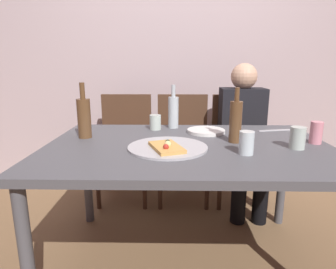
% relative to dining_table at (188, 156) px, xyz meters
% --- Properties ---
extents(ground_plane, '(8.00, 8.00, 0.00)m').
position_rel_dining_table_xyz_m(ground_plane, '(0.00, 0.00, -0.66)').
color(ground_plane, brown).
extents(back_wall, '(6.00, 0.10, 2.60)m').
position_rel_dining_table_xyz_m(back_wall, '(0.00, 1.37, 0.64)').
color(back_wall, '#B29EA3').
rests_on(back_wall, ground_plane).
extents(dining_table, '(1.55, 1.02, 0.73)m').
position_rel_dining_table_xyz_m(dining_table, '(0.00, 0.00, 0.00)').
color(dining_table, '#4C4C51').
rests_on(dining_table, ground_plane).
extents(pizza_tray, '(0.42, 0.42, 0.01)m').
position_rel_dining_table_xyz_m(pizza_tray, '(-0.11, -0.08, 0.08)').
color(pizza_tray, '#ADADB2').
rests_on(pizza_tray, dining_table).
extents(pizza_slice_last, '(0.20, 0.25, 0.05)m').
position_rel_dining_table_xyz_m(pizza_slice_last, '(-0.11, -0.14, 0.09)').
color(pizza_slice_last, tan).
rests_on(pizza_slice_last, pizza_tray).
extents(wine_bottle, '(0.07, 0.07, 0.30)m').
position_rel_dining_table_xyz_m(wine_bottle, '(0.26, 0.05, 0.19)').
color(wine_bottle, brown).
rests_on(wine_bottle, dining_table).
extents(beer_bottle, '(0.08, 0.08, 0.32)m').
position_rel_dining_table_xyz_m(beer_bottle, '(-0.61, 0.14, 0.19)').
color(beer_bottle, brown).
rests_on(beer_bottle, dining_table).
extents(water_bottle, '(0.07, 0.07, 0.29)m').
position_rel_dining_table_xyz_m(water_bottle, '(-0.08, 0.42, 0.18)').
color(water_bottle, '#B2BCC1').
rests_on(water_bottle, dining_table).
extents(tumbler_near, '(0.08, 0.08, 0.11)m').
position_rel_dining_table_xyz_m(tumbler_near, '(0.56, -0.07, 0.13)').
color(tumbler_near, '#B7C6BC').
rests_on(tumbler_near, dining_table).
extents(tumbler_far, '(0.08, 0.08, 0.10)m').
position_rel_dining_table_xyz_m(tumbler_far, '(-0.20, 0.36, 0.12)').
color(tumbler_far, '#B7C6BC').
rests_on(tumbler_far, dining_table).
extents(wine_glass, '(0.07, 0.07, 0.11)m').
position_rel_dining_table_xyz_m(wine_glass, '(0.27, -0.17, 0.13)').
color(wine_glass, silver).
rests_on(wine_glass, dining_table).
extents(soda_can, '(0.07, 0.07, 0.12)m').
position_rel_dining_table_xyz_m(soda_can, '(0.70, 0.03, 0.13)').
color(soda_can, pink).
rests_on(soda_can, dining_table).
extents(plate_stack, '(0.24, 0.24, 0.02)m').
position_rel_dining_table_xyz_m(plate_stack, '(0.13, 0.28, 0.08)').
color(plate_stack, white).
rests_on(plate_stack, dining_table).
extents(table_knife, '(0.22, 0.06, 0.01)m').
position_rel_dining_table_xyz_m(table_knife, '(0.58, 0.34, 0.07)').
color(table_knife, '#B7B7BC').
rests_on(table_knife, dining_table).
extents(chair_left, '(0.44, 0.44, 0.90)m').
position_rel_dining_table_xyz_m(chair_left, '(-0.50, 0.91, -0.15)').
color(chair_left, '#472D1E').
rests_on(chair_left, ground_plane).
extents(chair_middle, '(0.44, 0.44, 0.90)m').
position_rel_dining_table_xyz_m(chair_middle, '(0.00, 0.91, -0.15)').
color(chair_middle, '#472D1E').
rests_on(chair_middle, ground_plane).
extents(chair_right, '(0.44, 0.44, 0.90)m').
position_rel_dining_table_xyz_m(chair_right, '(0.49, 0.91, -0.15)').
color(chair_right, '#472D1E').
rests_on(chair_right, ground_plane).
extents(guest_in_sweater, '(0.36, 0.56, 1.17)m').
position_rel_dining_table_xyz_m(guest_in_sweater, '(0.49, 0.76, -0.02)').
color(guest_in_sweater, black).
rests_on(guest_in_sweater, ground_plane).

